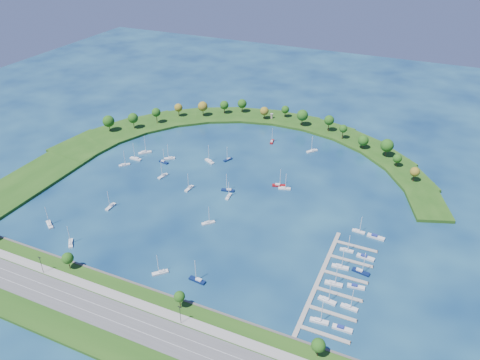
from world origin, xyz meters
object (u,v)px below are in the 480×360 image
at_px(moored_boat_12, 312,151).
at_px(moored_boat_19, 197,280).
at_px(moored_boat_16, 160,272).
at_px(docked_boat_6, 340,266).
at_px(docked_boat_9, 365,257).
at_px(moored_boat_3, 210,161).
at_px(moored_boat_14, 272,141).
at_px(moored_boat_18, 136,158).
at_px(moored_boat_20, 169,158).
at_px(harbor_tower, 272,116).
at_px(docked_boat_8, 347,250).
at_px(moored_boat_10, 145,152).
at_px(docked_boat_5, 356,287).
at_px(moored_boat_13, 284,188).
at_px(docked_boat_1, 342,328).
at_px(docked_boat_11, 376,237).
at_px(moored_boat_2, 189,188).
at_px(docked_boat_0, 319,321).
at_px(moored_boat_6, 228,196).
at_px(moored_boat_15, 208,222).
at_px(docked_boat_3, 349,307).
at_px(moored_boat_11, 228,190).
at_px(docked_boat_7, 361,271).
at_px(moored_boat_8, 163,176).
at_px(docked_boat_2, 327,300).
at_px(docked_boat_10, 359,231).
at_px(moored_boat_7, 50,224).
at_px(moored_boat_4, 228,159).
at_px(moored_boat_17, 124,164).
at_px(moored_boat_1, 71,243).
at_px(docked_boat_4, 334,283).
at_px(moored_boat_9, 164,162).

xyz_separation_m(moored_boat_12, moored_boat_19, (-12.18, -158.60, -0.01)).
relative_size(moored_boat_16, docked_boat_6, 0.95).
relative_size(moored_boat_16, docked_boat_9, 1.27).
bearing_deg(moored_boat_3, moored_boat_14, -92.84).
xyz_separation_m(moored_boat_18, moored_boat_20, (22.15, 10.83, -0.04)).
relative_size(harbor_tower, docked_boat_8, 0.41).
relative_size(moored_boat_10, docked_boat_5, 1.64).
bearing_deg(moored_boat_3, moored_boat_19, 142.96).
bearing_deg(moored_boat_13, docked_boat_1, -75.16).
distance_m(docked_boat_6, docked_boat_11, 35.07).
distance_m(moored_boat_2, docked_boat_0, 132.06).
bearing_deg(moored_boat_6, moored_boat_15, 176.71).
bearing_deg(docked_boat_5, docked_boat_3, -97.00).
distance_m(moored_boat_11, docked_boat_0, 118.54).
height_order(harbor_tower, moored_boat_14, moored_boat_14).
bearing_deg(moored_boat_12, moored_boat_19, 34.71).
bearing_deg(docked_boat_7, moored_boat_8, 173.30).
bearing_deg(docked_boat_11, docked_boat_8, -119.00).
distance_m(docked_boat_2, docked_boat_10, 59.95).
distance_m(moored_boat_11, docked_boat_5, 109.62).
relative_size(moored_boat_2, moored_boat_15, 1.03).
distance_m(docked_boat_7, docked_boat_11, 32.23).
bearing_deg(moored_boat_8, moored_boat_7, -8.49).
relative_size(moored_boat_4, moored_boat_19, 0.84).
relative_size(moored_boat_19, docked_boat_6, 1.02).
distance_m(moored_boat_11, docked_boat_11, 97.63).
xyz_separation_m(moored_boat_11, moored_boat_13, (32.89, 17.29, -0.02)).
distance_m(moored_boat_17, docked_boat_1, 196.29).
distance_m(harbor_tower, docked_boat_1, 229.50).
relative_size(moored_boat_19, docked_boat_8, 1.21).
bearing_deg(docked_boat_11, docked_boat_10, 177.61).
height_order(moored_boat_13, docked_boat_1, moored_boat_13).
height_order(moored_boat_2, docked_boat_1, moored_boat_2).
relative_size(moored_boat_6, docked_boat_9, 1.14).
xyz_separation_m(moored_boat_2, docked_boat_7, (119.44, -34.47, 0.04)).
height_order(moored_boat_1, docked_boat_3, docked_boat_3).
bearing_deg(docked_boat_8, docked_boat_4, -92.04).
relative_size(moored_boat_4, docked_boat_6, 0.85).
relative_size(moored_boat_3, moored_boat_15, 1.14).
xyz_separation_m(moored_boat_17, docked_boat_2, (167.21, -69.69, 0.04)).
distance_m(moored_boat_9, moored_boat_19, 127.23).
bearing_deg(moored_boat_2, docked_boat_5, 73.43).
height_order(docked_boat_4, docked_boat_7, docked_boat_7).
height_order(moored_boat_11, docked_boat_10, moored_boat_11).
bearing_deg(docked_boat_10, docked_boat_0, -87.94).
distance_m(moored_boat_10, moored_boat_13, 112.88).
height_order(moored_boat_3, docked_boat_6, moored_boat_3).
bearing_deg(docked_boat_0, docked_boat_11, 75.06).
height_order(moored_boat_11, docked_boat_5, moored_boat_11).
distance_m(moored_boat_9, moored_boat_12, 111.43).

